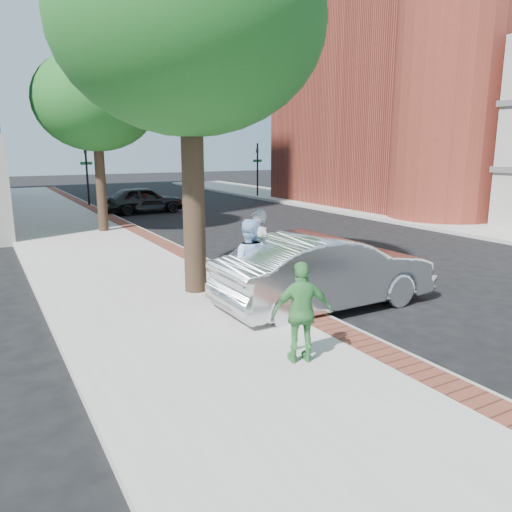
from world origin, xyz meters
TOP-DOWN VIEW (x-y plane):
  - ground at (0.00, 0.00)m, footprint 120.00×120.00m
  - sidewalk at (-1.50, 8.00)m, footprint 5.00×60.00m
  - brick_strip at (0.70, 8.00)m, footprint 0.60×60.00m
  - curb at (1.05, 8.00)m, footprint 0.10×60.00m
  - sidewalk_far at (14.50, 8.00)m, footprint 5.00×60.00m
  - church at (20.98, 13.13)m, footprint 19.00×16.00m
  - signal_near at (0.90, 22.00)m, footprint 0.70×0.15m
  - signal_far at (12.50, 22.00)m, footprint 0.70×0.15m
  - tree_near at (-0.60, 1.90)m, footprint 6.00×6.00m
  - tree_far at (-0.50, 12.00)m, footprint 4.80×4.80m
  - parking_meter at (0.63, 0.89)m, footprint 0.12×0.32m
  - person_gray at (0.58, 0.97)m, footprint 0.61×0.81m
  - person_officer at (-0.08, 0.21)m, footprint 1.16×1.09m
  - person_green at (-0.69, -2.71)m, footprint 1.04×0.69m
  - sedan_silver at (1.60, -0.34)m, footprint 5.13×1.86m
  - bg_car at (2.95, 17.78)m, footprint 4.38×1.96m

SIDE VIEW (x-z plane):
  - ground at x=0.00m, z-range 0.00..0.00m
  - sidewalk at x=-1.50m, z-range 0.00..0.15m
  - curb at x=1.05m, z-range 0.00..0.15m
  - sidewalk_far at x=14.50m, z-range 0.00..0.15m
  - brick_strip at x=0.70m, z-range 0.15..0.16m
  - bg_car at x=2.95m, z-range 0.00..1.46m
  - sedan_silver at x=1.60m, z-range 0.00..1.68m
  - person_green at x=-0.69m, z-range 0.15..1.79m
  - person_officer at x=-0.08m, z-range 0.15..2.05m
  - person_gray at x=0.58m, z-range 0.15..2.14m
  - parking_meter at x=0.63m, z-range 0.47..1.94m
  - signal_near at x=0.90m, z-range 0.35..4.15m
  - signal_far at x=12.50m, z-range 0.35..4.15m
  - tree_far at x=-0.50m, z-range 1.73..8.87m
  - tree_near at x=-0.60m, z-range 1.92..10.43m
  - church at x=20.98m, z-range -2.94..17.46m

